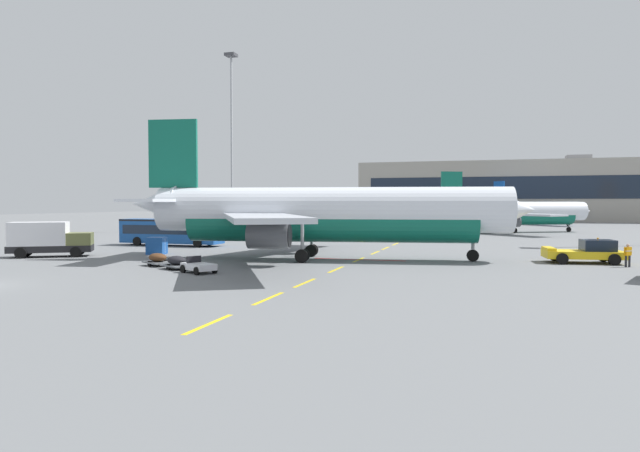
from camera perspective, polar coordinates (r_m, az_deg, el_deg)
ground at (r=66.55m, az=26.47°, el=-2.09°), size 400.00×400.00×0.00m
apron_paint_markings at (r=64.18m, az=7.08°, el=-2.01°), size 8.00×97.34×0.01m
airliner_foreground at (r=48.64m, az=0.36°, el=1.26°), size 34.76×34.18×12.20m
pushback_tug at (r=50.74m, az=25.13°, el=-2.37°), size 6.28×3.71×2.08m
airliner_mid_left at (r=97.84m, az=18.82°, el=1.24°), size 26.66×25.24×9.80m
airliner_far_right at (r=134.60m, az=20.49°, el=1.52°), size 23.17×25.15×9.97m
apron_shuttle_bus at (r=66.60m, az=-14.65°, el=-0.41°), size 12.04×3.08×3.00m
fuel_service_truck at (r=56.72m, az=-25.58°, el=-1.14°), size 7.22×5.71×3.14m
baggage_train at (r=43.05m, az=-14.14°, el=-3.53°), size 8.15×5.63×1.14m
ground_crew_worker at (r=49.00m, az=28.46°, el=-2.46°), size 0.62×0.50×1.76m
uld_cargo_container at (r=56.01m, az=-16.04°, el=-1.91°), size 1.90×1.87×1.60m
apron_light_mast_near at (r=99.46m, az=-8.86°, el=10.10°), size 1.80×1.80×30.12m
terminal_satellite at (r=163.03m, az=19.88°, el=3.27°), size 86.63×23.97×17.24m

